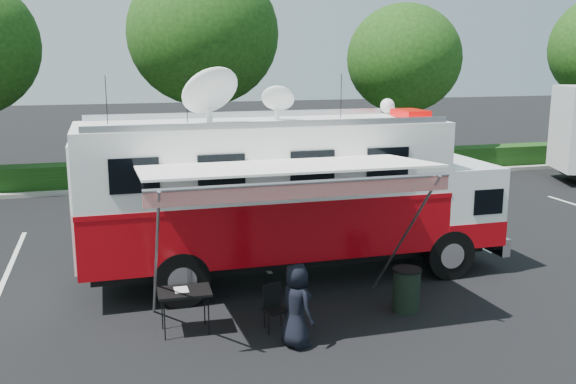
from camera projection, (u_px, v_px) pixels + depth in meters
name	position (u px, v px, depth m)	size (l,w,h in m)	color
ground_plane	(294.00, 275.00, 15.05)	(120.00, 120.00, 0.00)	black
back_border	(232.00, 58.00, 26.47)	(60.00, 6.14, 8.87)	#9E998E
stall_lines	(246.00, 242.00, 17.74)	(24.12, 5.50, 0.01)	silver
command_truck	(291.00, 193.00, 14.62)	(9.67, 2.66, 4.65)	black
awning	(287.00, 172.00, 11.58)	(5.28, 2.72, 3.19)	white
person	(296.00, 346.00, 11.38)	(0.74, 0.48, 1.52)	black
folding_table	(184.00, 293.00, 11.78)	(0.99, 0.72, 0.83)	black
folding_chair	(274.00, 303.00, 12.01)	(0.53, 0.56, 0.86)	black
trash_bin	(406.00, 289.00, 12.89)	(0.59, 0.59, 0.88)	black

